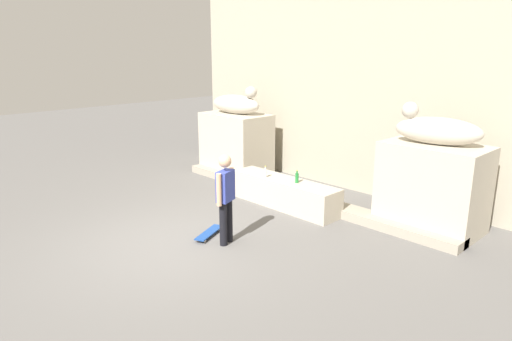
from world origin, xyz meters
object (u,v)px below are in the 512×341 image
(skater, at_px, (226,195))
(bottle_clear, at_px, (265,173))
(skateboard, at_px, (209,233))
(bottle_green, at_px, (297,178))
(statue_reclining_left, at_px, (237,104))
(statue_reclining_right, at_px, (436,129))

(skater, xyz_separation_m, bottle_clear, (-1.04, 2.06, -0.18))
(skateboard, bearing_deg, skater, 69.77)
(bottle_green, bearing_deg, bottle_clear, -166.26)
(skater, height_order, bottle_green, skater)
(bottle_green, bearing_deg, skateboard, -95.43)
(statue_reclining_left, distance_m, bottle_green, 3.61)
(statue_reclining_right, height_order, skateboard, statue_reclining_right)
(statue_reclining_right, bearing_deg, statue_reclining_left, -12.31)
(statue_reclining_left, distance_m, bottle_clear, 3.02)
(statue_reclining_left, relative_size, statue_reclining_right, 0.98)
(statue_reclining_right, bearing_deg, bottle_green, 11.98)
(statue_reclining_left, bearing_deg, skateboard, -55.61)
(skater, distance_m, skateboard, 0.98)
(bottle_green, relative_size, bottle_clear, 1.06)
(bottle_green, bearing_deg, skater, -83.39)
(statue_reclining_right, relative_size, skateboard, 2.07)
(bottle_clear, bearing_deg, statue_reclining_left, 151.56)
(skater, xyz_separation_m, bottle_green, (-0.26, 2.25, -0.17))
(statue_reclining_right, bearing_deg, skater, 44.45)
(skater, bearing_deg, bottle_green, 166.97)
(statue_reclining_right, height_order, skater, statue_reclining_right)
(skater, relative_size, bottle_green, 5.97)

